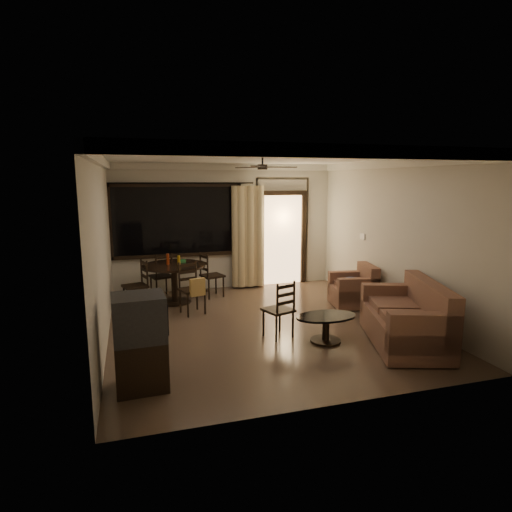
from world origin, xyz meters
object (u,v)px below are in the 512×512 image
object	(u,v)px
dining_table	(174,273)
armchair	(355,289)
coffee_table	(326,324)
dining_chair_east	(212,284)
dining_chair_south	(193,298)
sofa	(409,320)
tv_cabinet	(140,342)
dining_chair_west	(136,295)
side_chair	(279,320)
dining_chair_north	(162,284)

from	to	relation	value
dining_table	armchair	distance (m)	3.60
armchair	coffee_table	size ratio (longest dim) A/B	0.97
dining_chair_east	armchair	bearing A→B (deg)	-135.71
dining_chair_south	sofa	size ratio (longest dim) A/B	0.48
sofa	coffee_table	bearing A→B (deg)	176.58
tv_cabinet	armchair	world-z (taller)	tv_cabinet
dining_chair_east	dining_chair_west	bearing A→B (deg)	90.48
dining_chair_west	coffee_table	size ratio (longest dim) A/B	1.00
dining_table	dining_chair_west	distance (m)	0.86
dining_chair_west	side_chair	size ratio (longest dim) A/B	1.03
dining_chair_east	coffee_table	world-z (taller)	dining_chair_east
dining_chair_east	side_chair	size ratio (longest dim) A/B	1.03
tv_cabinet	sofa	bearing A→B (deg)	1.19
dining_chair_west	tv_cabinet	xyz separation A→B (m)	(0.00, -3.29, 0.29)
dining_chair_east	tv_cabinet	world-z (taller)	tv_cabinet
dining_chair_west	tv_cabinet	distance (m)	3.30
dining_chair_south	side_chair	size ratio (longest dim) A/B	1.03
dining_chair_south	armchair	distance (m)	3.16
dining_chair_east	sofa	distance (m)	4.20
dining_chair_south	coffee_table	distance (m)	2.64
tv_cabinet	dining_chair_south	bearing A→B (deg)	66.99
dining_table	dining_chair_west	world-z (taller)	dining_table
dining_chair_south	side_chair	distance (m)	1.94
dining_chair_west	side_chair	xyz separation A→B (m)	(2.12, -2.17, -0.01)
coffee_table	tv_cabinet	bearing A→B (deg)	-165.30
dining_chair_north	armchair	bearing A→B (deg)	138.38
dining_chair_west	dining_chair_north	xyz separation A→B (m)	(0.53, 0.72, 0.00)
sofa	armchair	xyz separation A→B (m)	(0.25, 2.04, -0.05)
sofa	armchair	world-z (taller)	sofa
dining_chair_west	coffee_table	distance (m)	3.76
dining_chair_east	side_chair	bearing A→B (deg)	175.66
dining_chair_south	coffee_table	bearing A→B (deg)	-64.92
sofa	side_chair	size ratio (longest dim) A/B	2.14
dining_chair_south	armchair	bearing A→B (deg)	-23.47
dining_chair_west	sofa	xyz separation A→B (m)	(3.89, -3.02, 0.09)
dining_chair_south	sofa	xyz separation A→B (m)	(2.89, -2.43, 0.07)
dining_table	dining_chair_east	bearing A→B (deg)	16.31
dining_chair_west	armchair	bearing A→B (deg)	60.33
dining_chair_west	dining_chair_east	world-z (taller)	same
dining_chair_north	tv_cabinet	distance (m)	4.06
coffee_table	side_chair	distance (m)	0.74
dining_table	sofa	world-z (taller)	dining_table
dining_chair_north	coffee_table	size ratio (longest dim) A/B	1.00
dining_chair_north	armchair	xyz separation A→B (m)	(3.60, -1.70, 0.05)
dining_chair_south	dining_chair_east	bearing A→B (deg)	45.70
dining_table	coffee_table	xyz separation A→B (m)	(1.99, -2.81, -0.34)
sofa	coffee_table	distance (m)	1.23
coffee_table	dining_chair_north	bearing A→B (deg)	123.94
dining_chair_east	dining_chair_south	distance (m)	1.20
dining_chair_west	coffee_table	world-z (taller)	dining_chair_west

